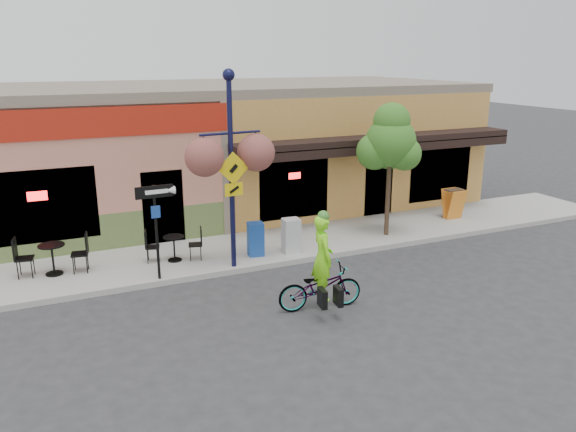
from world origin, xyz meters
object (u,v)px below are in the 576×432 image
Objects in this scene: lamp_post at (231,172)px; one_way_sign at (157,233)px; building at (219,146)px; newspaper_box_blue at (256,239)px; newspaper_box_grey at (291,236)px; cyclist_rider at (322,268)px; bicycle at (320,287)px; street_tree at (389,170)px.

lamp_post is 2.13× the size of one_way_sign.
building is 6.52m from newspaper_box_blue.
cyclist_rider is at bearing -98.89° from newspaper_box_grey.
newspaper_box_grey reaches higher than bicycle.
one_way_sign is 7.21m from street_tree.
bicycle is 3.78m from lamp_post.
newspaper_box_grey is (1.82, 0.36, -2.03)m from lamp_post.
cyclist_rider is at bearing -77.42° from newspaper_box_blue.
lamp_post is at bearing -173.08° from street_tree.
newspaper_box_blue is (2.79, 0.61, -0.72)m from one_way_sign.
cyclist_rider is 0.81× the size of one_way_sign.
newspaper_box_grey is 3.69m from street_tree.
newspaper_box_grey is at bearing -2.04° from newspaper_box_blue.
lamp_post is 5.22m from street_tree.
street_tree reaches higher than newspaper_box_blue.
newspaper_box_grey is at bearing 4.23° from one_way_sign.
one_way_sign is at bearing 176.73° from lamp_post.
lamp_post reaches higher than newspaper_box_blue.
building is 9.82m from cyclist_rider.
cyclist_rider is (0.05, 0.00, 0.45)m from bicycle.
street_tree is (4.08, 3.54, 1.23)m from cyclist_rider.
one_way_sign is at bearing -159.33° from newspaper_box_blue.
newspaper_box_grey is (0.74, 3.28, -0.32)m from cyclist_rider.
cyclist_rider reaches higher than newspaper_box_blue.
cyclist_rider is 1.97× the size of newspaper_box_grey.
cyclist_rider is at bearing -74.74° from lamp_post.
one_way_sign is (-1.96, -0.06, -1.33)m from lamp_post.
building reaches higher than newspaper_box_blue.
newspaper_box_grey is (3.78, 0.42, -0.70)m from one_way_sign.
one_way_sign is (-3.04, 2.86, 0.38)m from cyclist_rider.
newspaper_box_blue is (0.83, 0.55, -2.05)m from lamp_post.
newspaper_box_blue is at bearing 11.13° from bicycle.
lamp_post is at bearing -138.15° from newspaper_box_blue.
bicycle is 1.00× the size of cyclist_rider.
newspaper_box_grey is at bearing -4.95° from cyclist_rider.
bicycle is 1.97× the size of newspaper_box_grey.
bicycle is at bearing -139.38° from street_tree.
newspaper_box_grey reaches higher than newspaper_box_blue.
bicycle is at bearing -78.24° from newspaper_box_blue.
street_tree is at bearing -41.62° from bicycle.
newspaper_box_blue is (-0.20, 3.46, 0.11)m from bicycle.
newspaper_box_blue is at bearing -98.72° from building.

